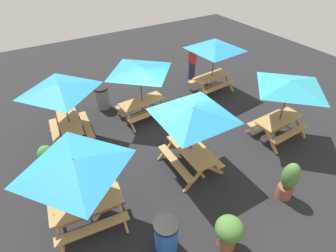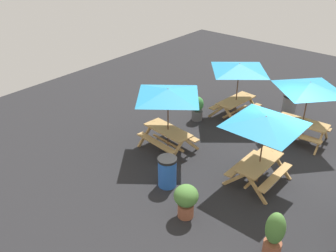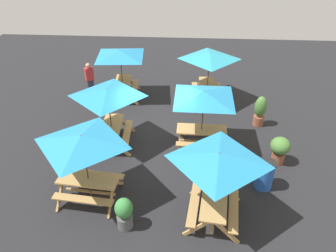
{
  "view_description": "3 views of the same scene",
  "coord_description": "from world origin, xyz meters",
  "px_view_note": "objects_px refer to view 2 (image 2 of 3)",
  "views": [
    {
      "loc": [
        -4.03,
        -6.39,
        6.28
      ],
      "look_at": [
        -0.4,
        -0.4,
        0.9
      ],
      "focal_mm": 28.0,
      "sensor_mm": 36.0,
      "label": 1
    },
    {
      "loc": [
        3.6,
        -10.58,
        7.14
      ],
      "look_at": [
        -3.7,
        -1.9,
        0.9
      ],
      "focal_mm": 40.0,
      "sensor_mm": 36.0,
      "label": 2
    },
    {
      "loc": [
        -10.24,
        -1.04,
        7.29
      ],
      "look_at": [
        -0.4,
        -0.4,
        0.9
      ],
      "focal_mm": 35.0,
      "sensor_mm": 36.0,
      "label": 3
    }
  ],
  "objects_px": {
    "picnic_table_1": "(168,97)",
    "trash_bin_blue": "(167,172)",
    "picnic_table_4": "(239,71)",
    "trash_bin_gray": "(289,106)",
    "picnic_table_5": "(309,90)",
    "potted_plant_1": "(197,108)",
    "potted_plant_0": "(186,199)",
    "picnic_table_2": "(265,126)",
    "potted_plant_2": "(274,234)"
  },
  "relations": [
    {
      "from": "picnic_table_1",
      "to": "trash_bin_gray",
      "type": "distance_m",
      "value": 5.75
    },
    {
      "from": "trash_bin_blue",
      "to": "picnic_table_5",
      "type": "bearing_deg",
      "value": 68.94
    },
    {
      "from": "picnic_table_2",
      "to": "picnic_table_5",
      "type": "xyz_separation_m",
      "value": [
        -0.03,
        3.31,
        0.0
      ]
    },
    {
      "from": "trash_bin_blue",
      "to": "potted_plant_1",
      "type": "xyz_separation_m",
      "value": [
        -1.86,
        4.08,
        0.04
      ]
    },
    {
      "from": "picnic_table_5",
      "to": "potted_plant_2",
      "type": "height_order",
      "value": "picnic_table_5"
    },
    {
      "from": "picnic_table_5",
      "to": "potted_plant_2",
      "type": "relative_size",
      "value": 1.81
    },
    {
      "from": "picnic_table_2",
      "to": "picnic_table_5",
      "type": "height_order",
      "value": "same"
    },
    {
      "from": "picnic_table_5",
      "to": "potted_plant_1",
      "type": "xyz_separation_m",
      "value": [
        -3.87,
        -1.15,
        -1.46
      ]
    },
    {
      "from": "potted_plant_0",
      "to": "picnic_table_1",
      "type": "bearing_deg",
      "value": 137.91
    },
    {
      "from": "trash_bin_blue",
      "to": "potted_plant_1",
      "type": "bearing_deg",
      "value": 114.47
    },
    {
      "from": "trash_bin_gray",
      "to": "potted_plant_1",
      "type": "distance_m",
      "value": 3.8
    },
    {
      "from": "picnic_table_4",
      "to": "trash_bin_gray",
      "type": "relative_size",
      "value": 2.38
    },
    {
      "from": "trash_bin_blue",
      "to": "trash_bin_gray",
      "type": "xyz_separation_m",
      "value": [
        0.87,
        6.73,
        0.0
      ]
    },
    {
      "from": "picnic_table_5",
      "to": "trash_bin_blue",
      "type": "distance_m",
      "value": 5.8
    },
    {
      "from": "potted_plant_2",
      "to": "potted_plant_0",
      "type": "bearing_deg",
      "value": -173.74
    },
    {
      "from": "potted_plant_0",
      "to": "picnic_table_2",
      "type": "bearing_deg",
      "value": 73.74
    },
    {
      "from": "picnic_table_2",
      "to": "potted_plant_0",
      "type": "distance_m",
      "value": 3.09
    },
    {
      "from": "picnic_table_4",
      "to": "picnic_table_1",
      "type": "bearing_deg",
      "value": 177.33
    },
    {
      "from": "trash_bin_blue",
      "to": "potted_plant_0",
      "type": "relative_size",
      "value": 0.98
    },
    {
      "from": "picnic_table_5",
      "to": "trash_bin_blue",
      "type": "height_order",
      "value": "picnic_table_5"
    },
    {
      "from": "picnic_table_4",
      "to": "trash_bin_blue",
      "type": "distance_m",
      "value": 5.58
    },
    {
      "from": "picnic_table_4",
      "to": "trash_bin_gray",
      "type": "xyz_separation_m",
      "value": [
        1.68,
        1.42,
        -1.49
      ]
    },
    {
      "from": "potted_plant_0",
      "to": "potted_plant_1",
      "type": "relative_size",
      "value": 0.99
    },
    {
      "from": "picnic_table_1",
      "to": "picnic_table_2",
      "type": "distance_m",
      "value": 3.4
    },
    {
      "from": "trash_bin_blue",
      "to": "potted_plant_2",
      "type": "relative_size",
      "value": 0.76
    },
    {
      "from": "trash_bin_gray",
      "to": "picnic_table_2",
      "type": "bearing_deg",
      "value": -76.26
    },
    {
      "from": "trash_bin_blue",
      "to": "potted_plant_0",
      "type": "height_order",
      "value": "potted_plant_0"
    },
    {
      "from": "potted_plant_1",
      "to": "picnic_table_2",
      "type": "bearing_deg",
      "value": -28.98
    },
    {
      "from": "picnic_table_1",
      "to": "potted_plant_2",
      "type": "distance_m",
      "value": 5.62
    },
    {
      "from": "potted_plant_0",
      "to": "picnic_table_4",
      "type": "bearing_deg",
      "value": 109.08
    },
    {
      "from": "trash_bin_blue",
      "to": "potted_plant_1",
      "type": "height_order",
      "value": "potted_plant_1"
    },
    {
      "from": "potted_plant_1",
      "to": "potted_plant_2",
      "type": "distance_m",
      "value": 7.17
    },
    {
      "from": "picnic_table_4",
      "to": "potted_plant_2",
      "type": "height_order",
      "value": "picnic_table_4"
    },
    {
      "from": "potted_plant_1",
      "to": "potted_plant_2",
      "type": "bearing_deg",
      "value": -39.27
    },
    {
      "from": "picnic_table_2",
      "to": "trash_bin_gray",
      "type": "distance_m",
      "value": 5.17
    },
    {
      "from": "picnic_table_1",
      "to": "potted_plant_2",
      "type": "relative_size",
      "value": 1.81
    },
    {
      "from": "picnic_table_1",
      "to": "potted_plant_0",
      "type": "relative_size",
      "value": 2.34
    },
    {
      "from": "picnic_table_5",
      "to": "potted_plant_1",
      "type": "bearing_deg",
      "value": -166.84
    },
    {
      "from": "picnic_table_1",
      "to": "trash_bin_blue",
      "type": "relative_size",
      "value": 2.38
    },
    {
      "from": "potted_plant_0",
      "to": "potted_plant_2",
      "type": "bearing_deg",
      "value": 6.26
    },
    {
      "from": "trash_bin_gray",
      "to": "potted_plant_2",
      "type": "xyz_separation_m",
      "value": [
        2.83,
        -7.19,
        0.17
      ]
    },
    {
      "from": "potted_plant_0",
      "to": "potted_plant_1",
      "type": "height_order",
      "value": "potted_plant_1"
    },
    {
      "from": "picnic_table_5",
      "to": "picnic_table_1",
      "type": "bearing_deg",
      "value": -136.57
    },
    {
      "from": "picnic_table_4",
      "to": "potted_plant_0",
      "type": "xyz_separation_m",
      "value": [
        2.09,
        -6.04,
        -1.4
      ]
    },
    {
      "from": "picnic_table_1",
      "to": "picnic_table_2",
      "type": "relative_size",
      "value": 0.83
    },
    {
      "from": "trash_bin_gray",
      "to": "potted_plant_0",
      "type": "relative_size",
      "value": 0.98
    },
    {
      "from": "picnic_table_1",
      "to": "picnic_table_5",
      "type": "xyz_separation_m",
      "value": [
        3.37,
        3.59,
        0.0
      ]
    },
    {
      "from": "picnic_table_2",
      "to": "picnic_table_5",
      "type": "bearing_deg",
      "value": 1.44
    },
    {
      "from": "trash_bin_blue",
      "to": "potted_plant_1",
      "type": "relative_size",
      "value": 0.97
    },
    {
      "from": "picnic_table_1",
      "to": "trash_bin_blue",
      "type": "height_order",
      "value": "picnic_table_1"
    }
  ]
}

